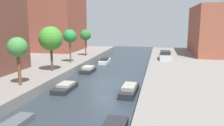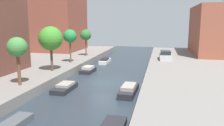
% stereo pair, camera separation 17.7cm
% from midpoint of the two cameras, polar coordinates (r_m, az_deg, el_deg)
% --- Properties ---
extents(ground_plane, '(84.00, 84.00, 0.00)m').
position_cam_midpoint_polar(ground_plane, '(27.14, -2.58, -5.04)').
color(ground_plane, '#28333D').
extents(low_block_right, '(10.00, 15.90, 9.36)m').
position_cam_midpoint_polar(low_block_right, '(49.20, 25.57, 7.54)').
color(low_block_right, brown).
rests_on(low_block_right, quay_right).
extents(street_tree_1, '(1.94, 1.94, 4.78)m').
position_cam_midpoint_polar(street_tree_1, '(23.65, -23.04, 3.53)').
color(street_tree_1, brown).
rests_on(street_tree_1, quay_left).
extents(street_tree_2, '(3.03, 3.03, 5.70)m').
position_cam_midpoint_polar(street_tree_2, '(29.49, -15.46, 5.99)').
color(street_tree_2, '#4C3932').
rests_on(street_tree_2, quay_left).
extents(street_tree_3, '(2.04, 2.04, 5.13)m').
position_cam_midpoint_polar(street_tree_3, '(35.11, -10.80, 6.65)').
color(street_tree_3, brown).
rests_on(street_tree_3, quay_left).
extents(street_tree_4, '(2.02, 2.02, 4.89)m').
position_cam_midpoint_polar(street_tree_4, '(42.03, -6.89, 7.02)').
color(street_tree_4, brown).
rests_on(street_tree_4, quay_left).
extents(parked_car, '(2.01, 4.32, 1.52)m').
position_cam_midpoint_polar(parked_car, '(38.93, 13.19, 1.84)').
color(parked_car, '#B7B7BC').
rests_on(parked_car, quay_right).
extents(moored_boat_left_1, '(1.35, 3.23, 0.49)m').
position_cam_midpoint_polar(moored_boat_left_1, '(17.38, -23.88, -14.09)').
color(moored_boat_left_1, '#4C5156').
rests_on(moored_boat_left_1, ground_plane).
extents(moored_boat_left_2, '(1.67, 3.70, 0.76)m').
position_cam_midpoint_polar(moored_boat_left_2, '(24.58, -12.00, -6.12)').
color(moored_boat_left_2, '#232328').
rests_on(moored_boat_left_2, ground_plane).
extents(moored_boat_left_3, '(1.71, 3.25, 0.90)m').
position_cam_midpoint_polar(moored_boat_left_3, '(32.76, -6.28, -1.76)').
color(moored_boat_left_3, '#232328').
rests_on(moored_boat_left_3, ground_plane).
extents(moored_boat_left_4, '(1.45, 4.52, 0.84)m').
position_cam_midpoint_polar(moored_boat_left_4, '(40.43, -1.96, 0.57)').
color(moored_boat_left_4, beige).
rests_on(moored_boat_left_4, ground_plane).
extents(moored_boat_right_2, '(1.63, 4.51, 0.96)m').
position_cam_midpoint_polar(moored_boat_right_2, '(23.00, 4.21, -6.84)').
color(moored_boat_right_2, '#232328').
rests_on(moored_boat_right_2, ground_plane).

